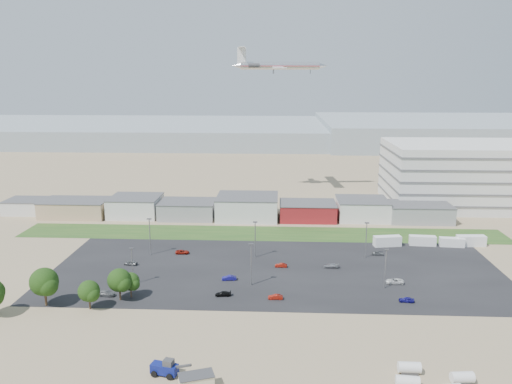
# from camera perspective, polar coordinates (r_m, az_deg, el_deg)

# --- Properties ---
(ground) EXTENTS (700.00, 700.00, 0.00)m
(ground) POSITION_cam_1_polar(r_m,az_deg,el_deg) (117.47, -0.27, -12.45)
(ground) COLOR #90775C
(ground) RESTS_ON ground
(parking_lot) EXTENTS (120.00, 50.00, 0.01)m
(parking_lot) POSITION_cam_1_polar(r_m,az_deg,el_deg) (135.68, 2.31, -8.87)
(parking_lot) COLOR black
(parking_lot) RESTS_ON ground
(grass_strip) EXTENTS (160.00, 16.00, 0.02)m
(grass_strip) POSITION_cam_1_polar(r_m,az_deg,el_deg) (165.92, 0.67, -4.75)
(grass_strip) COLOR #20481B
(grass_strip) RESTS_ON ground
(hills_backdrop) EXTENTS (700.00, 200.00, 9.00)m
(hills_backdrop) POSITION_cam_1_polar(r_m,az_deg,el_deg) (424.91, 7.40, 6.59)
(hills_backdrop) COLOR gray
(hills_backdrop) RESTS_ON ground
(building_row) EXTENTS (170.00, 20.00, 8.00)m
(building_row) POSITION_cam_1_polar(r_m,az_deg,el_deg) (184.36, -4.40, -1.69)
(building_row) COLOR silver
(building_row) RESTS_ON ground
(parking_garage) EXTENTS (80.00, 40.00, 25.00)m
(parking_garage) POSITION_cam_1_polar(r_m,az_deg,el_deg) (221.29, 25.11, 1.83)
(parking_garage) COLOR silver
(parking_garage) RESTS_ON ground
(portable_shed) EXTENTS (6.43, 4.73, 2.91)m
(portable_shed) POSITION_cam_1_polar(r_m,az_deg,el_deg) (88.21, -6.82, -20.81)
(portable_shed) COLOR beige
(portable_shed) RESTS_ON ground
(telehandler) EXTENTS (7.89, 4.21, 3.13)m
(telehandler) POSITION_cam_1_polar(r_m,az_deg,el_deg) (92.59, -10.44, -19.08)
(telehandler) COLOR navy
(telehandler) RESTS_ON ground
(storage_tank_nw) EXTENTS (3.89, 1.98, 2.32)m
(storage_tank_nw) POSITION_cam_1_polar(r_m,az_deg,el_deg) (95.71, 17.11, -18.61)
(storage_tank_nw) COLOR silver
(storage_tank_nw) RESTS_ON ground
(storage_tank_ne) EXTENTS (3.91, 2.24, 2.25)m
(storage_tank_ne) POSITION_cam_1_polar(r_m,az_deg,el_deg) (96.01, 22.50, -18.97)
(storage_tank_ne) COLOR silver
(storage_tank_ne) RESTS_ON ground
(storage_tank_sw) EXTENTS (4.02, 2.27, 2.32)m
(storage_tank_sw) POSITION_cam_1_polar(r_m,az_deg,el_deg) (91.95, 16.93, -20.01)
(storage_tank_sw) COLOR silver
(storage_tank_sw) RESTS_ON ground
(box_trailer_a) EXTENTS (8.66, 4.01, 3.13)m
(box_trailer_a) POSITION_cam_1_polar(r_m,az_deg,el_deg) (158.58, 14.78, -5.44)
(box_trailer_a) COLOR silver
(box_trailer_a) RESTS_ON ground
(box_trailer_b) EXTENTS (8.06, 3.05, 2.96)m
(box_trailer_b) POSITION_cam_1_polar(r_m,az_deg,el_deg) (162.39, 18.49, -5.29)
(box_trailer_b) COLOR silver
(box_trailer_b) RESTS_ON ground
(box_trailer_c) EXTENTS (7.47, 2.94, 2.73)m
(box_trailer_c) POSITION_cam_1_polar(r_m,az_deg,el_deg) (164.30, 21.48, -5.36)
(box_trailer_c) COLOR silver
(box_trailer_c) RESTS_ON ground
(box_trailer_d) EXTENTS (8.74, 3.18, 3.22)m
(box_trailer_d) POSITION_cam_1_polar(r_m,az_deg,el_deg) (167.10, 23.36, -5.13)
(box_trailer_d) COLOR silver
(box_trailer_d) RESTS_ON ground
(tree_left) EXTENTS (6.75, 6.75, 10.13)m
(tree_left) POSITION_cam_1_polar(r_m,az_deg,el_deg) (123.18, -23.04, -9.72)
(tree_left) COLOR black
(tree_left) RESTS_ON ground
(tree_mid) EXTENTS (5.08, 5.08, 7.63)m
(tree_mid) POSITION_cam_1_polar(r_m,az_deg,el_deg) (118.46, -18.55, -10.91)
(tree_mid) COLOR black
(tree_mid) RESTS_ON ground
(tree_right) EXTENTS (5.76, 5.76, 8.64)m
(tree_right) POSITION_cam_1_polar(r_m,az_deg,el_deg) (120.82, -15.35, -9.95)
(tree_right) COLOR black
(tree_right) RESTS_ON ground
(tree_near) EXTENTS (4.56, 4.56, 6.84)m
(tree_near) POSITION_cam_1_polar(r_m,az_deg,el_deg) (122.06, -14.15, -10.09)
(tree_near) COLOR black
(tree_near) RESTS_ON ground
(lightpole_front_l) EXTENTS (1.12, 0.47, 9.49)m
(lightpole_front_l) POSITION_cam_1_polar(r_m,az_deg,el_deg) (128.62, -13.94, -8.24)
(lightpole_front_l) COLOR slate
(lightpole_front_l) RESTS_ON ground
(lightpole_front_m) EXTENTS (1.27, 0.53, 10.81)m
(lightpole_front_m) POSITION_cam_1_polar(r_m,az_deg,el_deg) (124.13, -0.56, -8.30)
(lightpole_front_m) COLOR slate
(lightpole_front_m) RESTS_ON ground
(lightpole_front_r) EXTENTS (1.18, 0.49, 10.06)m
(lightpole_front_r) POSITION_cam_1_polar(r_m,az_deg,el_deg) (126.47, 14.56, -8.50)
(lightpole_front_r) COLOR slate
(lightpole_front_r) RESTS_ON ground
(lightpole_back_l) EXTENTS (1.29, 0.54, 10.93)m
(lightpole_back_l) POSITION_cam_1_polar(r_m,az_deg,el_deg) (148.07, -12.02, -5.02)
(lightpole_back_l) COLOR slate
(lightpole_back_l) RESTS_ON ground
(lightpole_back_m) EXTENTS (1.25, 0.52, 10.64)m
(lightpole_back_m) POSITION_cam_1_polar(r_m,az_deg,el_deg) (142.82, -0.09, -5.46)
(lightpole_back_m) COLOR slate
(lightpole_back_m) RESTS_ON ground
(lightpole_back_r) EXTENTS (1.23, 0.51, 10.49)m
(lightpole_back_r) POSITION_cam_1_polar(r_m,az_deg,el_deg) (145.89, 12.47, -5.40)
(lightpole_back_r) COLOR slate
(lightpole_back_r) RESTS_ON ground
(airliner) EXTENTS (43.04, 31.44, 11.99)m
(airliner) POSITION_cam_1_polar(r_m,az_deg,el_deg) (216.79, 2.76, 14.23)
(airliner) COLOR silver
(parked_car_0) EXTENTS (4.51, 2.15, 1.24)m
(parked_car_0) POSITION_cam_1_polar(r_m,az_deg,el_deg) (131.49, 15.56, -9.79)
(parked_car_0) COLOR silver
(parked_car_0) RESTS_ON ground
(parked_car_2) EXTENTS (3.56, 1.74, 1.17)m
(parked_car_2) POSITION_cam_1_polar(r_m,az_deg,el_deg) (122.17, 16.81, -11.69)
(parked_car_2) COLOR navy
(parked_car_2) RESTS_ON ground
(parked_car_3) EXTENTS (3.91, 1.94, 1.09)m
(parked_car_3) POSITION_cam_1_polar(r_m,az_deg,el_deg) (120.43, -3.78, -11.53)
(parked_car_3) COLOR black
(parked_car_3) RESTS_ON ground
(parked_car_4) EXTENTS (3.86, 1.75, 1.23)m
(parked_car_4) POSITION_cam_1_polar(r_m,az_deg,el_deg) (129.01, -3.09, -9.77)
(parked_car_4) COLOR navy
(parked_car_4) RESTS_ON ground
(parked_car_5) EXTENTS (3.77, 1.89, 1.23)m
(parked_car_5) POSITION_cam_1_polar(r_m,az_deg,el_deg) (142.87, -14.13, -7.86)
(parked_car_5) COLOR #595B5E
(parked_car_5) RESTS_ON ground
(parked_car_7) EXTENTS (3.36, 1.30, 1.09)m
(parked_car_7) POSITION_cam_1_polar(r_m,az_deg,el_deg) (137.30, 2.87, -8.36)
(parked_car_7) COLOR maroon
(parked_car_7) RESTS_ON ground
(parked_car_8) EXTENTS (3.52, 1.49, 1.19)m
(parked_car_8) POSITION_cam_1_polar(r_m,az_deg,el_deg) (150.27, 13.73, -6.80)
(parked_car_8) COLOR #595B5E
(parked_car_8) RESTS_ON ground
(parked_car_9) EXTENTS (4.16, 2.12, 1.12)m
(parked_car_9) POSITION_cam_1_polar(r_m,az_deg,el_deg) (148.67, -8.42, -6.79)
(parked_car_9) COLOR maroon
(parked_car_9) RESTS_ON ground
(parked_car_10) EXTENTS (4.61, 2.37, 1.28)m
(parked_car_10) POSITION_cam_1_polar(r_m,az_deg,el_deg) (125.25, -16.73, -11.03)
(parked_car_10) COLOR #595B5E
(parked_car_10) RESTS_ON ground
(parked_car_12) EXTENTS (4.22, 2.00, 1.19)m
(parked_car_12) POSITION_cam_1_polar(r_m,az_deg,el_deg) (138.17, 8.54, -8.33)
(parked_car_12) COLOR #A5A5AA
(parked_car_12) RESTS_ON ground
(parked_car_13) EXTENTS (3.45, 1.22, 1.13)m
(parked_car_13) POSITION_cam_1_polar(r_m,az_deg,el_deg) (118.63, 2.23, -11.89)
(parked_car_13) COLOR maroon
(parked_car_13) RESTS_ON ground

